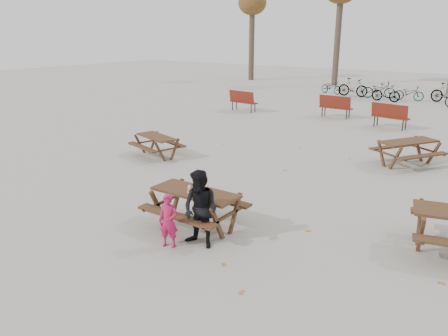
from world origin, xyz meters
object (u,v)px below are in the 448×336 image
Objects in this scene: picnic_table_north at (157,146)px; picnic_table_far at (408,153)px; adult at (201,209)px; soda_bottle at (189,190)px; food_tray at (192,192)px; child at (168,221)px; main_picnic_table at (196,200)px.

picnic_table_north is 7.64m from picnic_table_far.
soda_bottle is at bearing 143.52° from adult.
picnic_table_north is (-4.32, 3.55, -0.46)m from food_tray.
child is (0.14, -0.79, -0.34)m from soda_bottle.
picnic_table_far is at bearing 74.89° from adult.
main_picnic_table is at bearing 82.81° from soda_bottle.
food_tray is at bearing -166.30° from picnic_table_far.
picnic_table_north is (-4.42, 4.38, -0.18)m from child.
child is (0.12, -0.95, -0.08)m from main_picnic_table.
main_picnic_table is at bearing -166.73° from picnic_table_far.
main_picnic_table is 1.23× the size of adult.
soda_bottle reaches higher than food_tray.
main_picnic_table reaches higher than picnic_table_north.
main_picnic_table is 0.24m from food_tray.
main_picnic_table is at bearing 99.30° from food_tray.
soda_bottle reaches higher than picnic_table_north.
main_picnic_table reaches higher than picnic_table_far.
picnic_table_far is at bearing 70.97° from food_tray.
soda_bottle is at bearing -23.49° from picnic_table_north.
main_picnic_table is 0.31m from soda_bottle.
adult is at bearing -39.87° from food_tray.
picnic_table_north is at bearing 139.30° from adult.
food_tray is at bearing 49.57° from soda_bottle.
soda_bottle is at bearing -130.43° from food_tray.
child is 0.59× the size of picnic_table_far.
adult is (0.61, -0.43, -0.12)m from soda_bottle.
picnic_table_north is (-4.30, 3.43, -0.25)m from main_picnic_table.
soda_bottle is 0.11× the size of picnic_table_north.
adult is at bearing -22.93° from picnic_table_north.
food_tray is at bearing 76.28° from child.
adult is at bearing -161.16° from picnic_table_far.
soda_bottle is (-0.04, -0.05, 0.05)m from food_tray.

